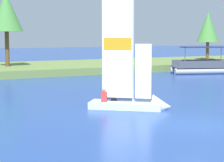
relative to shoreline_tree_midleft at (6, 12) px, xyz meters
name	(u,v)px	position (x,y,z in m)	size (l,w,h in m)	color
ground_plane	(196,126)	(1.39, -27.58, -5.86)	(200.00, 200.00, 0.00)	#234793
shore_bank	(20,69)	(1.39, 0.60, -5.53)	(80.00, 12.23, 0.67)	olive
shoreline_tree_midleft	(6,12)	(0.00, 0.00, 0.00)	(3.16, 3.16, 7.10)	brown
shoreline_tree_centre	(208,27)	(24.28, -0.30, -1.23)	(2.68, 2.68, 5.81)	brown
wooden_dock	(217,70)	(19.18, -8.07, -5.63)	(1.58, 6.10, 0.48)	brown
sailboat	(139,99)	(1.31, -22.95, -5.36)	(4.05, 3.58, 6.66)	silver
pontoon_boat	(203,67)	(16.84, -8.75, -5.23)	(6.47, 3.86, 2.59)	#B2B2B7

